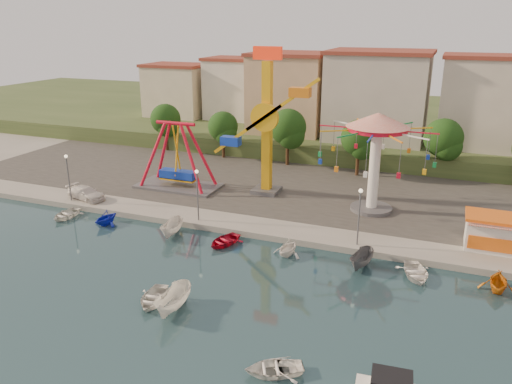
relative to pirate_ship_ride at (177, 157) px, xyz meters
The scene contains 33 objects.
ground 26.72m from the pirate_ship_ride, 54.87° to the right, with size 200.00×200.00×0.00m, color #132C35.
quay_deck 43.39m from the pirate_ship_ride, 69.44° to the left, with size 200.00×100.00×0.60m, color #9E998E.
asphalt_pad 17.77m from the pirate_ship_ride, 29.10° to the left, with size 90.00×28.00×0.01m, color #4C4944.
hill_terrace 47.99m from the pirate_ship_ride, 71.54° to the left, with size 200.00×60.00×3.00m, color #384C26.
pirate_ship_ride is the anchor object (origin of this frame).
kamikaze_tower 11.86m from the pirate_ship_ride, ahead, with size 8.28×3.10×16.50m.
wave_swinger 23.28m from the pirate_ship_ride, ahead, with size 11.60×11.60×10.40m.
booth_left 35.05m from the pirate_ship_ride, ahead, with size 5.40×3.78×3.08m.
lamp_post_0 12.37m from the pirate_ship_ride, 135.91° to the right, with size 0.14×0.14×5.00m, color #59595E.
lamp_post_1 11.24m from the pirate_ship_ride, 50.06° to the right, with size 0.14×0.14×5.00m, color #59595E.
lamp_post_2 24.73m from the pirate_ship_ride, 20.28° to the right, with size 0.14×0.14×5.00m, color #59595E.
tree_0 18.87m from the pirate_ship_ride, 125.10° to the left, with size 4.60×4.60×7.19m.
tree_1 14.73m from the pirate_ship_ride, 93.25° to the left, with size 4.35×4.35×6.80m.
tree_2 17.01m from the pirate_ship_ride, 57.25° to the left, with size 5.02×5.02×7.85m.
tree_3 23.08m from the pirate_ship_ride, 33.75° to the left, with size 4.68×4.68×7.32m.
tree_4 33.20m from the pirate_ship_ride, 28.44° to the left, with size 4.86×4.86×7.60m.
building_0 30.86m from the pirate_ship_ride, 126.61° to the left, with size 9.26×9.53×11.87m, color beige.
building_1 30.60m from the pirate_ship_ride, 101.67° to the left, with size 12.33×9.01×8.63m, color silver.
building_2 31.48m from the pirate_ship_ride, 77.07° to the left, with size 11.95×9.28×11.23m, color tan.
building_3 34.41m from the pirate_ship_ride, 52.68° to the left, with size 12.59×10.50×9.20m, color beige.
building_4 46.06m from the pirate_ship_ride, 41.83° to the left, with size 10.75×9.23×9.24m, color beige.
rowboat_a 25.59m from the pirate_ship_ride, 64.55° to the right, with size 2.62×3.67×0.76m, color white.
rowboat_b 34.87m from the pirate_ship_ride, 51.14° to the right, with size 2.49×3.49×0.72m, color white.
skiff 26.86m from the pirate_ship_ride, 61.04° to the right, with size 1.63×4.32×1.67m, color white.
van 11.13m from the pirate_ship_ride, 135.04° to the right, with size 1.99×4.90×1.42m, color silver.
moored_boat_0 14.19m from the pirate_ship_ride, 120.27° to the right, with size 2.62×3.67×0.76m, color silver.
moored_boat_1 12.43m from the pirate_ship_ride, 98.36° to the right, with size 2.52×2.92×1.54m, color #1625C0.
moored_boat_2 13.68m from the pirate_ship_ride, 63.02° to the right, with size 1.49×3.97×1.53m, color beige.
moored_boat_3 16.91m from the pirate_ship_ride, 45.70° to the right, with size 2.62×3.67×0.76m, color red.
moored_boat_4 21.52m from the pirate_ship_ride, 33.66° to the right, with size 2.50×2.90×1.53m, color white.
moored_boat_5 27.12m from the pirate_ship_ride, 25.95° to the right, with size 1.42×3.79×1.46m, color #59595F.
moored_boat_6 31.10m from the pirate_ship_ride, 22.41° to the right, with size 2.78×3.89×0.81m, color white.
moored_boat_7 36.66m from the pirate_ship_ride, 18.80° to the right, with size 2.75×3.19×1.68m, color orange.
Camera 1 is at (14.44, -28.40, 19.60)m, focal length 35.00 mm.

